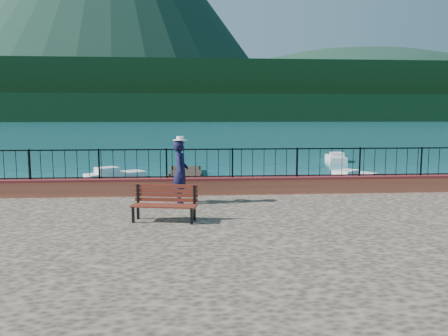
{
  "coord_description": "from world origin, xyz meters",
  "views": [
    {
      "loc": [
        -1.73,
        -10.78,
        3.83
      ],
      "look_at": [
        -0.72,
        2.0,
        2.3
      ],
      "focal_mm": 35.0,
      "sensor_mm": 36.0,
      "label": 1
    }
  ],
  "objects": [
    {
      "name": "railing",
      "position": [
        0.0,
        3.7,
        2.25
      ],
      "size": [
        27.0,
        0.05,
        0.95
      ],
      "primitive_type": "cube",
      "color": "black",
      "rests_on": "parapet"
    },
    {
      "name": "boat_0",
      "position": [
        -6.59,
        9.9,
        0.4
      ],
      "size": [
        3.67,
        1.56,
        0.8
      ],
      "primitive_type": "cube",
      "rotation": [
        0.0,
        0.0,
        0.07
      ],
      "color": "silver",
      "rests_on": "ground"
    },
    {
      "name": "parapet",
      "position": [
        0.0,
        3.7,
        1.49
      ],
      "size": [
        28.0,
        0.46,
        0.58
      ],
      "primitive_type": "cube",
      "color": "#CB6A49",
      "rests_on": "promenade"
    },
    {
      "name": "hat",
      "position": [
        -2.01,
        2.35,
        3.17
      ],
      "size": [
        0.44,
        0.44,
        0.12
      ],
      "primitive_type": "cylinder",
      "color": "white",
      "rests_on": "person"
    },
    {
      "name": "ground",
      "position": [
        0.0,
        0.0,
        0.0
      ],
      "size": [
        2000.0,
        2000.0,
        0.0
      ],
      "primitive_type": "plane",
      "color": "#19596B",
      "rests_on": "ground"
    },
    {
      "name": "boat_5",
      "position": [
        10.78,
        25.62,
        0.4
      ],
      "size": [
        1.93,
        4.05,
        0.8
      ],
      "primitive_type": "cube",
      "rotation": [
        0.0,
        0.0,
        1.4
      ],
      "color": "silver",
      "rests_on": "ground"
    },
    {
      "name": "person",
      "position": [
        -2.01,
        2.35,
        2.15
      ],
      "size": [
        0.52,
        0.73,
        1.91
      ],
      "primitive_type": "imported",
      "rotation": [
        0.0,
        0.0,
        1.48
      ],
      "color": "#111133",
      "rests_on": "promenade"
    },
    {
      "name": "park_bench",
      "position": [
        -2.37,
        0.03,
        1.48
      ],
      "size": [
        1.7,
        0.84,
        0.9
      ],
      "rotation": [
        0.0,
        0.0,
        -0.19
      ],
      "color": "black",
      "rests_on": "promenade"
    },
    {
      "name": "boat_2",
      "position": [
        7.6,
        13.6,
        0.4
      ],
      "size": [
        4.02,
        3.76,
        0.8
      ],
      "primitive_type": "cube",
      "rotation": [
        0.0,
        0.0,
        0.72
      ],
      "color": "silver",
      "rests_on": "ground"
    },
    {
      "name": "foothills",
      "position": [
        0.0,
        360.0,
        22.0
      ],
      "size": [
        900.0,
        120.0,
        44.0
      ],
      "primitive_type": "cube",
      "color": "black",
      "rests_on": "ground"
    },
    {
      "name": "boat_3",
      "position": [
        -6.24,
        15.91,
        0.4
      ],
      "size": [
        3.69,
        3.0,
        0.8
      ],
      "primitive_type": "cube",
      "rotation": [
        0.0,
        0.0,
        0.57
      ],
      "color": "silver",
      "rests_on": "ground"
    },
    {
      "name": "dock",
      "position": [
        -2.0,
        12.0,
        0.15
      ],
      "size": [
        2.0,
        16.0,
        0.3
      ],
      "primitive_type": "cube",
      "color": "#2D231C",
      "rests_on": "ground"
    },
    {
      "name": "far_forest",
      "position": [
        0.0,
        300.0,
        9.0
      ],
      "size": [
        900.0,
        60.0,
        18.0
      ],
      "primitive_type": "cube",
      "color": "black",
      "rests_on": "ground"
    },
    {
      "name": "companion_hill",
      "position": [
        220.0,
        560.0,
        0.0
      ],
      "size": [
        448.0,
        384.0,
        180.0
      ],
      "primitive_type": "ellipsoid",
      "color": "#142D23",
      "rests_on": "ground"
    }
  ]
}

